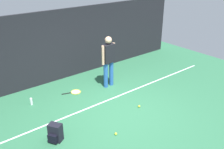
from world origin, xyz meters
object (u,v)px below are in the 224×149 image
Objects in this scene: tennis_ball_near_player at (139,106)px; water_bottle at (31,101)px; tennis_player at (108,59)px; backpack at (55,133)px; tennis_racket at (75,92)px; tennis_ball_mid_court at (116,134)px.

water_bottle is at bearing 138.52° from tennis_ball_near_player.
tennis_player is at bearing 84.39° from tennis_ball_near_player.
backpack reaches higher than tennis_ball_near_player.
tennis_ball_near_player is at bearing -41.48° from water_bottle.
tennis_player is at bearing 2.86° from tennis_racket.
tennis_player reaches higher than backpack.
tennis_ball_near_player and tennis_ball_mid_court have the same top height.
backpack is at bearing -96.12° from water_bottle.
backpack is at bearing 149.56° from tennis_ball_mid_court.
backpack reaches higher than tennis_ball_mid_court.
backpack is 1.92m from water_bottle.
backpack is 6.67× the size of tennis_ball_mid_court.
water_bottle is at bearing 142.69° from backpack.
tennis_player is at bearing 87.10° from backpack.
water_bottle is (-1.37, 0.14, 0.09)m from tennis_racket.
tennis_player is 3.86× the size of backpack.
water_bottle is (0.20, 1.90, -0.11)m from backpack.
tennis_ball_near_player is 1.43m from tennis_ball_mid_court.
tennis_player reaches higher than water_bottle.
backpack is (-1.58, -1.76, 0.20)m from tennis_racket.
tennis_player reaches higher than tennis_ball_mid_court.
water_bottle is at bearing 111.24° from tennis_ball_mid_court.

